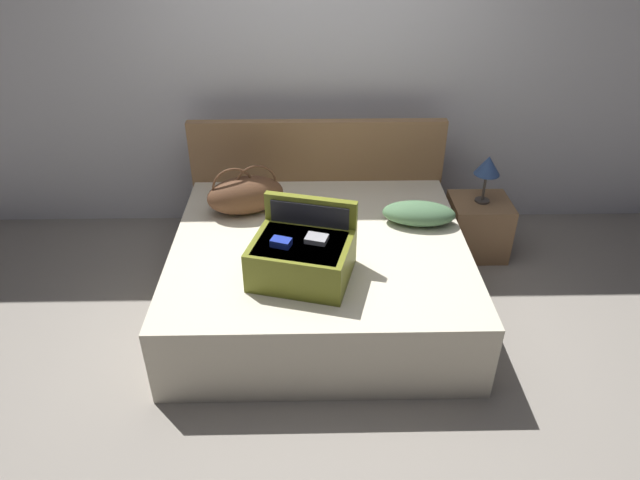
{
  "coord_description": "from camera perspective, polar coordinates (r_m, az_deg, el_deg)",
  "views": [
    {
      "loc": [
        -0.06,
        -2.69,
        2.49
      ],
      "look_at": [
        0.0,
        0.27,
        0.61
      ],
      "focal_mm": 31.86,
      "sensor_mm": 36.0,
      "label": 1
    }
  ],
  "objects": [
    {
      "name": "ground_plane",
      "position": [
        3.67,
        0.09,
        -10.28
      ],
      "size": [
        12.0,
        12.0,
        0.0
      ],
      "primitive_type": "plane",
      "color": "gray"
    },
    {
      "name": "back_wall",
      "position": [
        4.51,
        -0.37,
        17.14
      ],
      "size": [
        8.0,
        0.1,
        2.6
      ],
      "primitive_type": "cube",
      "color": "silver",
      "rests_on": "ground"
    },
    {
      "name": "bed",
      "position": [
        3.82,
        -0.04,
        -3.4
      ],
      "size": [
        1.9,
        1.76,
        0.51
      ],
      "primitive_type": "cube",
      "color": "beige",
      "rests_on": "ground"
    },
    {
      "name": "headboard",
      "position": [
        4.48,
        -0.27,
        5.99
      ],
      "size": [
        1.94,
        0.08,
        0.98
      ],
      "primitive_type": "cube",
      "color": "olive",
      "rests_on": "ground"
    },
    {
      "name": "hard_case_large",
      "position": [
        3.29,
        -1.81,
        -1.51
      ],
      "size": [
        0.66,
        0.59,
        0.42
      ],
      "rotation": [
        0.0,
        0.0,
        -0.26
      ],
      "color": "olive",
      "rests_on": "bed"
    },
    {
      "name": "duffel_bag",
      "position": [
        3.99,
        -7.5,
        4.55
      ],
      "size": [
        0.59,
        0.42,
        0.35
      ],
      "rotation": [
        0.0,
        0.0,
        0.28
      ],
      "color": "brown",
      "rests_on": "bed"
    },
    {
      "name": "pillow_near_headboard",
      "position": [
        3.91,
        9.9,
        2.65
      ],
      "size": [
        0.52,
        0.3,
        0.15
      ],
      "primitive_type": "ellipsoid",
      "rotation": [
        0.0,
        0.0,
        -0.12
      ],
      "color": "#4C724C",
      "rests_on": "bed"
    },
    {
      "name": "nightstand",
      "position": [
        4.55,
        15.52,
        1.27
      ],
      "size": [
        0.44,
        0.4,
        0.45
      ],
      "primitive_type": "cube",
      "color": "olive",
      "rests_on": "ground"
    },
    {
      "name": "table_lamp",
      "position": [
        4.31,
        16.5,
        7.06
      ],
      "size": [
        0.19,
        0.19,
        0.37
      ],
      "color": "#3F3833",
      "rests_on": "nightstand"
    }
  ]
}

